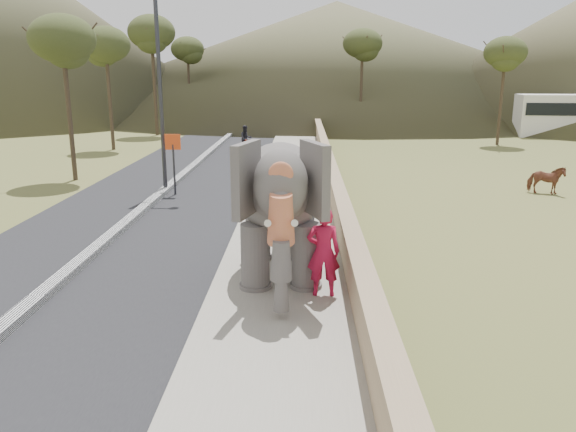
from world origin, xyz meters
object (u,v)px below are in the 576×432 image
(cow, at_px, (546,180))
(motorcyclist, at_px, (247,144))
(lamppost, at_px, (167,68))
(elephant_and_man, at_px, (281,206))

(cow, bearing_deg, motorcyclist, 71.56)
(lamppost, height_order, elephant_and_man, lamppost)
(lamppost, distance_m, cow, 15.45)
(elephant_and_man, bearing_deg, cow, 43.65)
(lamppost, distance_m, elephant_and_man, 11.11)
(elephant_and_man, relative_size, motorcyclist, 2.29)
(motorcyclist, bearing_deg, cow, -38.50)
(lamppost, bearing_deg, elephant_and_man, -63.78)
(lamppost, relative_size, cow, 5.90)
(cow, bearing_deg, lamppost, 110.46)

